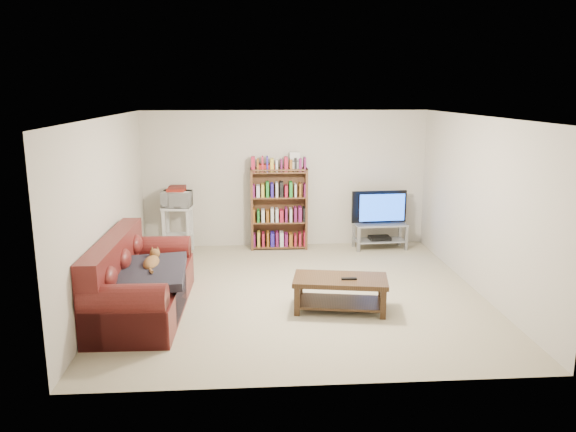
{
  "coord_description": "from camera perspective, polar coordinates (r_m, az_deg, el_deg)",
  "views": [
    {
      "loc": [
        -0.64,
        -7.31,
        2.73
      ],
      "look_at": [
        -0.1,
        0.4,
        1.0
      ],
      "focal_mm": 35.0,
      "sensor_mm": 36.0,
      "label": 1
    }
  ],
  "objects": [
    {
      "name": "coffee_table",
      "position": [
        7.18,
        5.33,
        -7.25
      ],
      "size": [
        1.26,
        0.78,
        0.43
      ],
      "rotation": [
        0.0,
        0.0,
        -0.17
      ],
      "color": "#362313",
      "rests_on": "floor"
    },
    {
      "name": "dvd_player",
      "position": [
        10.03,
        9.29,
        -2.22
      ],
      "size": [
        0.38,
        0.28,
        0.06
      ],
      "primitive_type": "cube",
      "rotation": [
        0.0,
        0.0,
        0.06
      ],
      "color": "black",
      "rests_on": "tv_stand"
    },
    {
      "name": "television",
      "position": [
        9.91,
        9.4,
        0.85
      ],
      "size": [
        0.99,
        0.19,
        0.56
      ],
      "primitive_type": "imported",
      "rotation": [
        0.0,
        0.0,
        3.2
      ],
      "color": "black",
      "rests_on": "tv_stand"
    },
    {
      "name": "wall_left",
      "position": [
        7.7,
        -17.91,
        0.53
      ],
      "size": [
        0.0,
        5.0,
        5.0
      ],
      "primitive_type": "plane",
      "rotation": [
        1.57,
        0.0,
        1.57
      ],
      "color": "beige",
      "rests_on": "ground"
    },
    {
      "name": "game_boxes",
      "position": [
        9.69,
        -11.28,
        2.64
      ],
      "size": [
        0.31,
        0.28,
        0.05
      ],
      "primitive_type": "cube",
      "rotation": [
        0.0,
        0.0,
        -0.1
      ],
      "color": "maroon",
      "rests_on": "microwave"
    },
    {
      "name": "wall_front",
      "position": [
        5.09,
        3.42,
        -4.92
      ],
      "size": [
        5.0,
        0.0,
        5.0
      ],
      "primitive_type": "plane",
      "rotation": [
        -1.57,
        0.0,
        0.0
      ],
      "color": "beige",
      "rests_on": "ground"
    },
    {
      "name": "wall_back",
      "position": [
        9.95,
        -0.27,
        3.77
      ],
      "size": [
        5.0,
        0.0,
        5.0
      ],
      "primitive_type": "plane",
      "rotation": [
        1.57,
        0.0,
        0.0
      ],
      "color": "beige",
      "rests_on": "ground"
    },
    {
      "name": "microwave_stand",
      "position": [
        9.81,
        -11.14,
        -0.71
      ],
      "size": [
        0.53,
        0.41,
        0.79
      ],
      "rotation": [
        0.0,
        0.0,
        -0.1
      ],
      "color": "silver",
      "rests_on": "floor"
    },
    {
      "name": "wall_right",
      "position": [
        8.1,
        18.88,
        1.04
      ],
      "size": [
        0.0,
        5.0,
        5.0
      ],
      "primitive_type": "plane",
      "rotation": [
        1.57,
        0.0,
        -1.57
      ],
      "color": "beige",
      "rests_on": "ground"
    },
    {
      "name": "floor",
      "position": [
        7.83,
        0.94,
        -7.79
      ],
      "size": [
        5.0,
        5.0,
        0.0
      ],
      "primitive_type": "plane",
      "color": "#BCAF8B",
      "rests_on": "ground"
    },
    {
      "name": "ceiling",
      "position": [
        7.34,
        1.01,
        10.04
      ],
      "size": [
        5.0,
        5.0,
        0.0
      ],
      "primitive_type": "plane",
      "rotation": [
        3.14,
        0.0,
        0.0
      ],
      "color": "white",
      "rests_on": "ground"
    },
    {
      "name": "remote",
      "position": [
        7.08,
        6.22,
        -6.35
      ],
      "size": [
        0.19,
        0.06,
        0.02
      ],
      "primitive_type": "cube",
      "rotation": [
        0.0,
        0.0,
        -0.02
      ],
      "color": "black",
      "rests_on": "coffee_table"
    },
    {
      "name": "cat",
      "position": [
        7.25,
        -13.71,
        -4.67
      ],
      "size": [
        0.26,
        0.62,
        0.18
      ],
      "primitive_type": null,
      "rotation": [
        0.0,
        0.0,
        -0.02
      ],
      "color": "brown",
      "rests_on": "sofa"
    },
    {
      "name": "blanket",
      "position": [
        7.08,
        -13.99,
        -5.62
      ],
      "size": [
        0.94,
        1.18,
        0.19
      ],
      "primitive_type": "cube",
      "rotation": [
        0.05,
        -0.04,
        0.06
      ],
      "color": "#232129",
      "rests_on": "sofa"
    },
    {
      "name": "microwave",
      "position": [
        9.72,
        -11.24,
        1.71
      ],
      "size": [
        0.52,
        0.38,
        0.27
      ],
      "primitive_type": "imported",
      "rotation": [
        0.0,
        0.0,
        -0.1
      ],
      "color": "silver",
      "rests_on": "microwave_stand"
    },
    {
      "name": "tv_stand",
      "position": [
        10.0,
        9.31,
        -1.55
      ],
      "size": [
        0.93,
        0.46,
        0.46
      ],
      "rotation": [
        0.0,
        0.0,
        0.06
      ],
      "color": "#999EA3",
      "rests_on": "floor"
    },
    {
      "name": "shelf_clutter",
      "position": [
        9.68,
        -0.35,
        5.48
      ],
      "size": [
        0.72,
        0.22,
        0.28
      ],
      "rotation": [
        0.0,
        0.0,
        -0.02
      ],
      "color": "silver",
      "rests_on": "bookshelf"
    },
    {
      "name": "bookshelf",
      "position": [
        9.79,
        -0.91,
        0.85
      ],
      "size": [
        0.99,
        0.32,
        1.42
      ],
      "rotation": [
        0.0,
        0.0,
        -0.02
      ],
      "color": "brown",
      "rests_on": "floor"
    },
    {
      "name": "sofa",
      "position": [
        7.33,
        -15.12,
        -6.91
      ],
      "size": [
        1.02,
        2.28,
        0.96
      ],
      "rotation": [
        0.0,
        0.0,
        -0.02
      ],
      "color": "#5A1917",
      "rests_on": "floor"
    }
  ]
}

